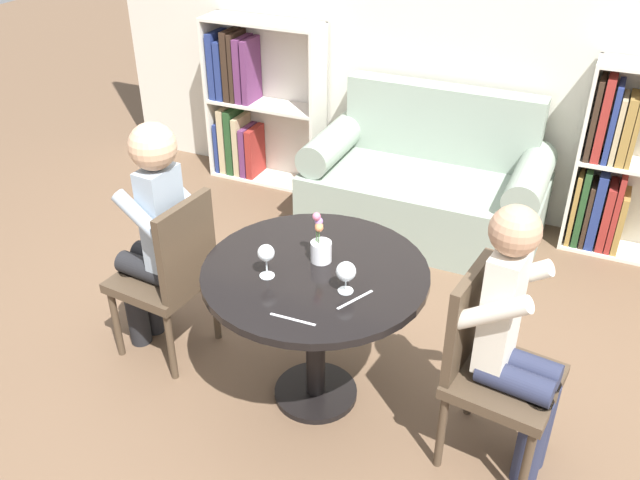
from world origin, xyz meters
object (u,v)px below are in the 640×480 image
Objects in this scene: couch at (426,187)px; wine_glass_left at (266,254)px; flower_vase at (321,246)px; chair_right at (489,362)px; person_right at (516,343)px; bookshelf_right at (630,169)px; person_left at (154,233)px; bookshelf_left at (252,104)px; chair_left at (171,272)px; wine_glass_right at (346,272)px.

couch reaches higher than wine_glass_left.
flower_vase reaches higher than wine_glass_left.
person_right is at bearing -94.58° from chair_right.
bookshelf_right is 0.96× the size of person_left.
person_right is at bearing -41.28° from bookshelf_left.
wine_glass_left is 0.26m from flower_vase.
person_right is at bearing 93.87° from person_left.
bookshelf_left is 7.97× the size of wine_glass_left.
couch reaches higher than chair_left.
person_right is 8.01× the size of wine_glass_left.
chair_left is at bearing -114.09° from couch.
chair_right is (2.23, -2.02, -0.09)m from bookshelf_left.
person_left is (-2.06, -2.00, 0.12)m from bookshelf_right.
bookshelf_right reaches higher than couch.
person_left is (0.59, -2.00, 0.10)m from bookshelf_left.
bookshelf_right is 1.35× the size of chair_left.
wine_glass_left is (-0.16, -1.88, 0.53)m from couch.
wine_glass_left is (1.29, -2.15, 0.26)m from bookshelf_left.
person_right is at bearing -6.14° from flower_vase.
couch is 1.97m from person_left.
couch is 1.92m from chair_left.
wine_glass_left is (0.70, -0.15, 0.15)m from person_left.
chair_right is at bearing -42.15° from bookshelf_left.
chair_right reaches higher than wine_glass_left.
couch is 1.26× the size of bookshelf_left.
person_left is at bearing 167.93° from wine_glass_left.
bookshelf_right is 7.97× the size of wine_glass_left.
person_right reaches higher than bookshelf_left.
chair_right reaches higher than wine_glass_right.
wine_glass_right is at bearing 89.01° from person_left.
bookshelf_left reaches higher than chair_right.
bookshelf_right is 2.06m from chair_right.
couch is 6.50× the size of flower_vase.
couch is at bearing 161.12° from chair_left.
wine_glass_right is (-1.01, -2.11, 0.26)m from bookshelf_right.
bookshelf_left is 3.09m from person_right.
person_left is (-1.65, 0.02, 0.19)m from chair_right.
bookshelf_right is 5.16× the size of flower_vase.
person_left is (-0.86, -1.73, 0.38)m from couch.
person_left reaches higher than bookshelf_left.
bookshelf_left is at bearing -158.45° from person_left.
wine_glass_right is at bearing 103.08° from person_right.
flower_vase is (0.77, 0.07, 0.31)m from chair_left.
wine_glass_right is at bearing -52.31° from bookshelf_left.
bookshelf_left reaches higher than flower_vase.
person_left is 0.73m from wine_glass_left.
person_left is at bearing -73.66° from bookshelf_left.
wine_glass_right is (1.04, -0.11, 0.14)m from person_left.
bookshelf_right reaches higher than wine_glass_right.
bookshelf_left and bookshelf_right have the same top height.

